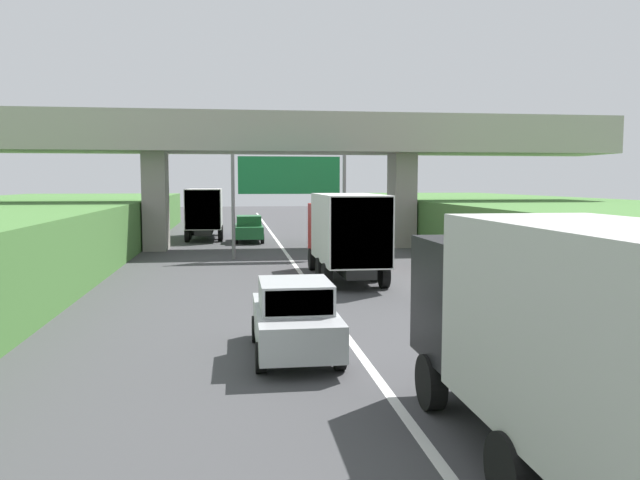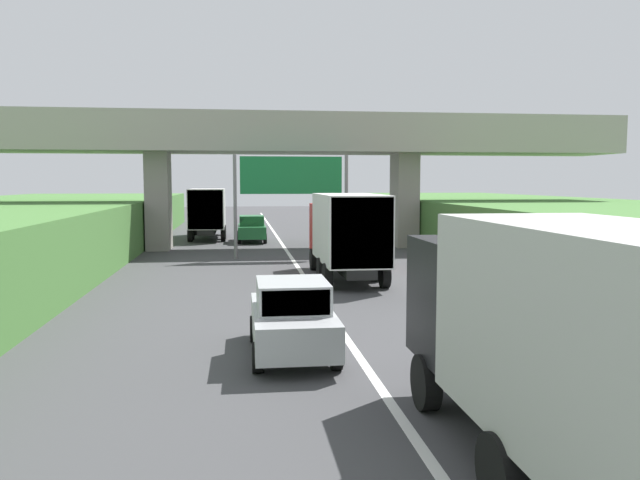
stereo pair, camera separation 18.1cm
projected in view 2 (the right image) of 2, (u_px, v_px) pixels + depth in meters
name	position (u px, v px, depth m)	size (l,w,h in m)	color
lane_centre_stripe	(296.00, 264.00, 30.02)	(0.20, 98.84, 0.01)	white
overpass_bridge	(284.00, 148.00, 36.74)	(40.00, 4.80, 7.80)	#9E998E
overhead_highway_sign	(291.00, 182.00, 32.00)	(5.88, 0.18, 5.30)	slate
truck_blue	(208.00, 211.00, 43.20)	(2.44, 7.30, 3.44)	black
truck_red	(346.00, 231.00, 25.17)	(2.44, 7.30, 3.44)	black
truck_black	(566.00, 338.00, 8.02)	(2.44, 7.30, 3.44)	black
car_silver	(292.00, 318.00, 14.18)	(1.86, 4.10, 1.72)	#B2B5B7
car_green	(252.00, 229.00, 40.95)	(1.86, 4.10, 1.72)	#236B38
construction_barrel_1	(633.00, 330.00, 14.69)	(0.57, 0.57, 0.90)	orange
construction_barrel_2	(537.00, 291.00, 19.91)	(0.57, 0.57, 0.90)	orange
construction_barrel_3	(470.00, 269.00, 25.07)	(0.57, 0.57, 0.90)	orange
construction_barrel_4	(436.00, 254.00, 30.29)	(0.57, 0.57, 0.90)	orange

